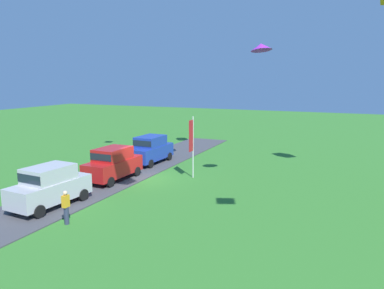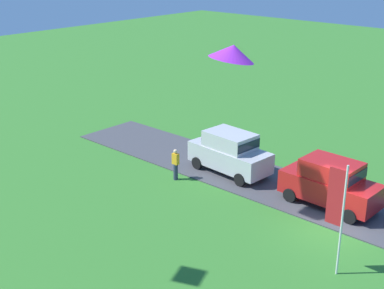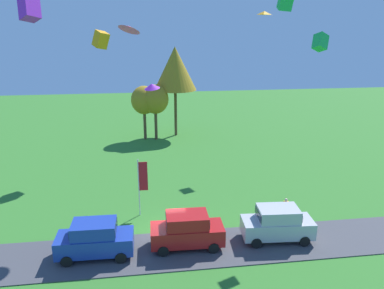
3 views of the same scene
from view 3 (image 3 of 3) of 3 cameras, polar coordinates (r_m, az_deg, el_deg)
ground_plane at (r=26.32m, az=-4.03°, el=-13.41°), size 120.00×120.00×0.00m
pavement_strip at (r=24.52m, az=-3.67°, el=-15.83°), size 36.00×4.40×0.06m
car_suv_mid_row at (r=24.04m, az=-14.58°, el=-13.61°), size 4.64×2.13×2.28m
car_suv_by_flagpole at (r=24.20m, az=-0.75°, el=-12.77°), size 4.65×2.14×2.28m
car_suv_far_end at (r=25.55m, az=12.89°, el=-11.51°), size 4.72×2.31×2.28m
person_beside_suv at (r=28.40m, az=14.07°, el=-9.49°), size 0.36×0.24×1.71m
tree_left_of_center at (r=46.83m, az=-7.33°, el=6.68°), size 3.19×3.19×6.74m
tree_lone_near at (r=46.48m, az=-5.63°, el=6.84°), size 3.28×3.28×6.93m
tree_center_back at (r=47.77m, az=-2.60°, el=11.48°), size 5.37×5.37×11.34m
flag_banner at (r=27.70m, az=-7.66°, el=-5.40°), size 0.71×0.08×4.44m
kite_box_high_left at (r=33.07m, az=14.09°, el=20.53°), size 1.24×1.53×1.76m
kite_box_low_drifter at (r=37.82m, az=-13.73°, el=15.26°), size 1.87×1.69×1.90m
kite_box_trailing_tail at (r=27.17m, az=-23.54°, el=18.48°), size 1.52×1.81×1.79m
kite_delta_over_trees at (r=27.29m, az=-9.52°, el=17.10°), size 2.16×2.16×0.88m
kite_delta_topmost at (r=30.96m, az=-6.14°, el=8.84°), size 1.82×1.83×0.62m
kite_box_mid_center at (r=27.32m, az=18.97°, el=14.56°), size 1.20×1.25×1.39m
kite_diamond_near_flag at (r=40.38m, az=10.98°, el=19.09°), size 1.44×1.44×0.38m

